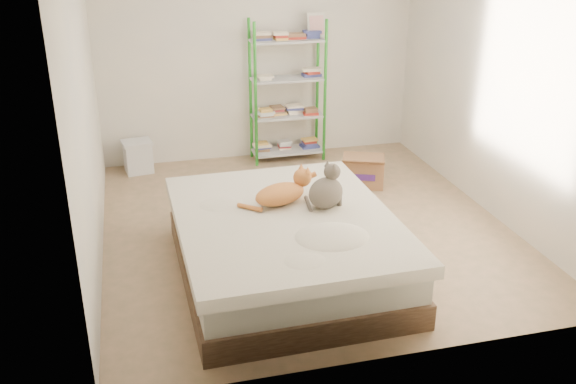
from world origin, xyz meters
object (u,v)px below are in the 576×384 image
object	(u,v)px
orange_cat	(280,192)
shelf_unit	(288,92)
bed	(285,246)
grey_cat	(326,186)
white_bin	(138,156)
cardboard_box	(363,171)

from	to	relation	value
orange_cat	shelf_unit	xyz separation A→B (m)	(0.70, 2.50, 0.18)
bed	orange_cat	size ratio (longest dim) A/B	3.99
grey_cat	white_bin	distance (m)	3.06
orange_cat	white_bin	xyz separation A→B (m)	(-1.11, 2.47, -0.46)
orange_cat	shelf_unit	bearing A→B (deg)	53.63
bed	grey_cat	size ratio (longest dim) A/B	5.77
bed	shelf_unit	world-z (taller)	shelf_unit
grey_cat	shelf_unit	bearing A→B (deg)	-32.18
bed	grey_cat	bearing A→B (deg)	10.58
orange_cat	grey_cat	xyz separation A→B (m)	(0.35, -0.17, 0.08)
white_bin	orange_cat	bearing A→B (deg)	-65.74
bed	cardboard_box	size ratio (longest dim) A/B	3.80
cardboard_box	orange_cat	bearing A→B (deg)	-109.62
bed	white_bin	size ratio (longest dim) A/B	5.73
cardboard_box	bed	bearing A→B (deg)	-105.70
cardboard_box	white_bin	world-z (taller)	white_bin
bed	white_bin	world-z (taller)	bed
grey_cat	cardboard_box	size ratio (longest dim) A/B	0.66
cardboard_box	grey_cat	bearing A→B (deg)	-98.37
orange_cat	white_bin	size ratio (longest dim) A/B	1.43
bed	grey_cat	world-z (taller)	grey_cat
orange_cat	bed	bearing A→B (deg)	-114.45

